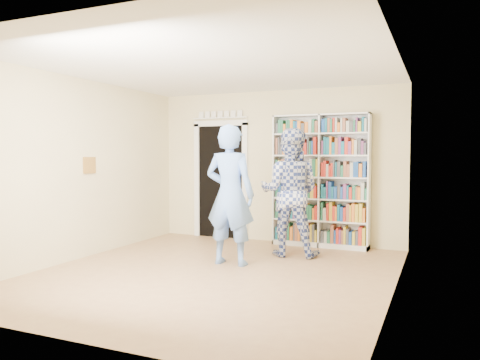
# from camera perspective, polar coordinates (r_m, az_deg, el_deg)

# --- Properties ---
(floor) EXTENTS (5.00, 5.00, 0.00)m
(floor) POSITION_cam_1_polar(r_m,az_deg,el_deg) (6.28, -3.12, -11.26)
(floor) COLOR #996C4A
(floor) RESTS_ON ground
(ceiling) EXTENTS (5.00, 5.00, 0.00)m
(ceiling) POSITION_cam_1_polar(r_m,az_deg,el_deg) (6.20, -3.20, 13.72)
(ceiling) COLOR white
(ceiling) RESTS_ON wall_back
(wall_back) EXTENTS (4.50, 0.00, 4.50)m
(wall_back) POSITION_cam_1_polar(r_m,az_deg,el_deg) (8.40, 4.48, 1.65)
(wall_back) COLOR beige
(wall_back) RESTS_ON floor
(wall_left) EXTENTS (0.00, 5.00, 5.00)m
(wall_left) POSITION_cam_1_polar(r_m,az_deg,el_deg) (7.37, -19.01, 1.31)
(wall_left) COLOR beige
(wall_left) RESTS_ON floor
(wall_right) EXTENTS (0.00, 5.00, 5.00)m
(wall_right) POSITION_cam_1_polar(r_m,az_deg,el_deg) (5.47, 18.44, 0.78)
(wall_right) COLOR beige
(wall_right) RESTS_ON floor
(bookshelf) EXTENTS (1.63, 0.31, 2.24)m
(bookshelf) POSITION_cam_1_polar(r_m,az_deg,el_deg) (8.02, 9.80, -0.01)
(bookshelf) COLOR white
(bookshelf) RESTS_ON floor
(doorway) EXTENTS (1.10, 0.08, 2.43)m
(doorway) POSITION_cam_1_polar(r_m,az_deg,el_deg) (8.80, -2.36, 0.61)
(doorway) COLOR black
(doorway) RESTS_ON floor
(wall_art) EXTENTS (0.03, 0.25, 0.25)m
(wall_art) POSITION_cam_1_polar(r_m,az_deg,el_deg) (7.51, -17.87, 1.74)
(wall_art) COLOR brown
(wall_art) RESTS_ON wall_left
(man_blue) EXTENTS (0.73, 0.48, 1.98)m
(man_blue) POSITION_cam_1_polar(r_m,az_deg,el_deg) (6.61, -1.23, -1.82)
(man_blue) COLOR #6591E0
(man_blue) RESTS_ON floor
(man_plaid) EXTENTS (1.04, 0.85, 1.96)m
(man_plaid) POSITION_cam_1_polar(r_m,az_deg,el_deg) (7.25, 6.09, -1.49)
(man_plaid) COLOR navy
(man_plaid) RESTS_ON floor
(paper_sheet) EXTENTS (0.18, 0.07, 0.26)m
(paper_sheet) POSITION_cam_1_polar(r_m,az_deg,el_deg) (7.02, 6.66, -2.42)
(paper_sheet) COLOR white
(paper_sheet) RESTS_ON man_plaid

